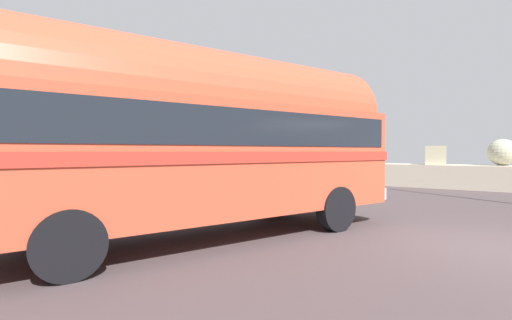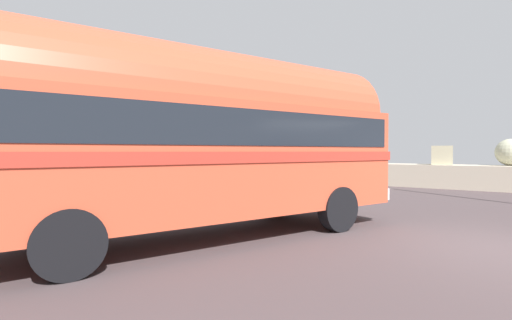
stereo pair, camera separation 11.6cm
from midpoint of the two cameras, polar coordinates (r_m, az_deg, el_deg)
The scene contains 2 objects.
ground at distance 7.88m, azimuth 34.31°, elevation -11.51°, with size 32.00×26.00×0.02m.
vintage_coach at distance 7.38m, azimuth -7.36°, elevation 3.81°, with size 5.06×8.89×3.70m.
Camera 2 is at (0.24, -7.65, 1.73)m, focal length 26.06 mm.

